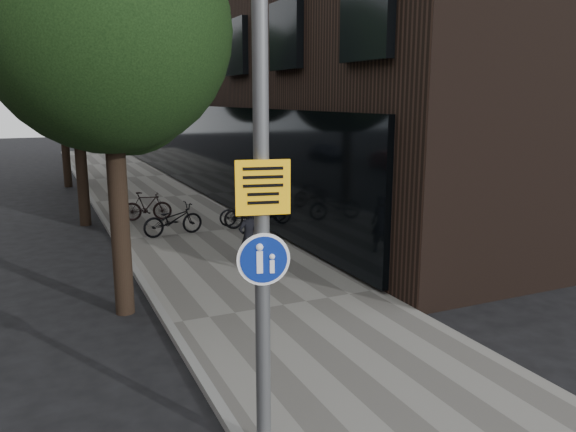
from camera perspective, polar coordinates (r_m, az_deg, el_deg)
ground at (r=8.43m, az=7.50°, el=-17.32°), size 120.00×120.00×0.00m
sidewalk at (r=17.23m, az=-9.52°, el=-1.86°), size 4.50×60.00×0.12m
curb_edge at (r=16.82m, az=-16.95°, el=-2.54°), size 0.15×60.00×0.13m
building_right_dark_brick at (r=31.23m, az=-0.57°, el=20.89°), size 12.00×40.00×18.00m
street_tree_near at (r=10.99m, az=-17.50°, el=16.61°), size 4.40×4.40×7.50m
street_tree_mid at (r=19.43m, az=-20.75°, el=14.11°), size 5.00×5.00×7.80m
street_tree_far at (r=28.41m, az=-22.06°, el=13.07°), size 5.00×5.00×7.80m
signpost at (r=6.06m, az=-2.67°, el=-1.93°), size 0.57×0.17×5.02m
pedestrian at (r=13.26m, az=-4.02°, el=-2.22°), size 0.63×0.50×1.52m
parked_bike_facade_near at (r=17.92m, az=-4.43°, el=0.41°), size 1.69×0.72×0.86m
parked_bike_facade_far at (r=17.55m, az=-3.99°, el=0.35°), size 1.64×0.56×0.97m
parked_bike_curb_near at (r=16.89m, az=-11.62°, el=-0.35°), size 1.88×0.89×0.95m
parked_bike_curb_far at (r=19.16m, az=-14.13°, el=0.98°), size 1.66×0.83×0.96m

